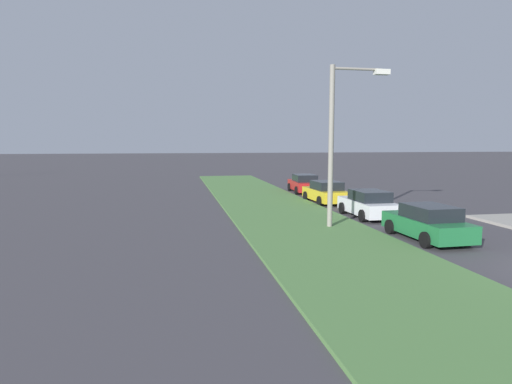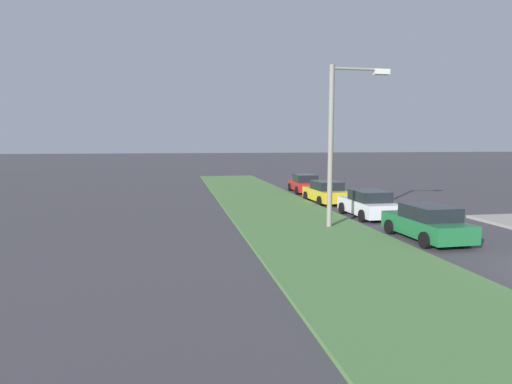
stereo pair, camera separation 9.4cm
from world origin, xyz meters
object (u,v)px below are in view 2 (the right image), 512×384
parked_car_yellow (326,192)px  streetlight (338,134)px  parked_car_red (305,184)px  parked_car_green (427,223)px  parked_car_white (368,204)px

parked_car_yellow → streetlight: streetlight is taller
parked_car_yellow → parked_car_red: bearing=-5.3°
parked_car_green → streetlight: streetlight is taller
parked_car_yellow → parked_car_red: 6.10m
parked_car_white → parked_car_red: bearing=-0.2°
parked_car_red → streetlight: size_ratio=0.59×
parked_car_yellow → parked_car_red: (6.09, -0.36, 0.00)m
parked_car_green → streetlight: size_ratio=0.58×
parked_car_white → parked_car_yellow: bearing=3.4°
parked_car_white → streetlight: (-2.63, 2.79, 3.67)m
parked_car_green → parked_car_yellow: bearing=0.6°
parked_car_green → parked_car_white: 5.60m
parked_car_red → parked_car_green: bearing=-176.8°
parked_car_green → parked_car_white: same height
parked_car_green → streetlight: 5.50m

